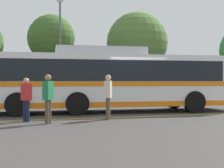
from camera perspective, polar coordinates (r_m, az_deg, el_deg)
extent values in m
plane|color=#423F3D|center=(14.82, 3.46, -5.10)|extent=(220.00, 220.00, 0.00)
cube|color=gold|center=(12.68, 2.66, -6.04)|extent=(31.63, 0.20, 0.01)
cube|color=#99999E|center=(21.80, -5.07, -3.10)|extent=(39.63, 0.36, 0.15)
cube|color=white|center=(14.70, 0.00, 0.64)|extent=(11.78, 3.28, 2.32)
cube|color=black|center=(14.71, 0.00, 2.33)|extent=(10.15, 3.21, 0.92)
cube|color=orange|center=(14.70, 0.00, 0.06)|extent=(11.55, 3.31, 0.20)
cube|color=orange|center=(14.74, 0.00, -3.41)|extent=(11.55, 3.30, 0.24)
cube|color=black|center=(16.87, 19.82, 0.82)|extent=(0.19, 2.20, 1.66)
cube|color=black|center=(16.90, 19.83, 4.02)|extent=(0.16, 1.75, 0.24)
cube|color=silver|center=(14.66, -2.24, 5.89)|extent=(4.20, 2.27, 0.36)
cylinder|color=black|center=(16.95, 11.21, -2.70)|extent=(1.02, 0.35, 1.00)
cylinder|color=black|center=(14.77, 14.83, -3.19)|extent=(1.02, 0.35, 1.00)
cylinder|color=black|center=(15.68, -7.16, -2.96)|extent=(1.02, 0.35, 1.00)
cylinder|color=black|center=(13.29, -6.36, -3.59)|extent=(1.02, 0.35, 1.00)
cylinder|color=black|center=(15.68, -16.10, -2.98)|extent=(1.02, 0.35, 1.00)
cylinder|color=black|center=(13.29, -16.92, -3.61)|extent=(1.02, 0.35, 1.00)
cube|color=#4C3823|center=(19.85, -19.63, -1.98)|extent=(4.34, 2.05, 0.59)
cylinder|color=black|center=(20.75, -15.91, -2.67)|extent=(0.61, 0.23, 0.60)
cylinder|color=black|center=(19.00, -15.71, -2.97)|extent=(0.61, 0.23, 0.60)
cylinder|color=brown|center=(10.78, -11.82, -5.05)|extent=(0.14, 0.14, 0.81)
cylinder|color=brown|center=(10.93, -11.41, -4.98)|extent=(0.14, 0.14, 0.81)
cube|color=#1E723F|center=(10.81, -11.62, -1.16)|extent=(0.40, 0.47, 0.64)
sphere|color=#9E704C|center=(10.80, -11.62, 1.13)|extent=(0.22, 0.22, 0.22)
cylinder|color=brown|center=(11.75, -0.79, -4.57)|extent=(0.14, 0.14, 0.82)
cylinder|color=brown|center=(11.91, -0.64, -4.49)|extent=(0.14, 0.14, 0.82)
cube|color=beige|center=(11.79, -0.71, -0.97)|extent=(0.38, 0.47, 0.65)
sphere|color=tan|center=(11.78, -0.71, 1.15)|extent=(0.22, 0.22, 0.22)
cylinder|color=#191E38|center=(11.69, -15.61, -4.75)|extent=(0.14, 0.14, 0.76)
cylinder|color=#191E38|center=(11.54, -15.19, -4.82)|extent=(0.14, 0.14, 0.76)
cube|color=red|center=(11.57, -15.41, -1.41)|extent=(0.40, 0.47, 0.60)
sphere|color=tan|center=(11.57, -15.41, 0.60)|extent=(0.21, 0.21, 0.21)
cylinder|color=#59595E|center=(22.17, -9.47, 5.74)|extent=(0.14, 0.14, 6.94)
cylinder|color=#513823|center=(25.11, 4.61, 0.30)|extent=(0.28, 0.28, 2.70)
sphere|color=#4C7033|center=(25.30, 4.62, 7.53)|extent=(4.89, 4.89, 4.89)
cylinder|color=#513823|center=(25.04, -11.02, 1.12)|extent=(0.28, 0.28, 3.43)
sphere|color=#3D6028|center=(25.27, -11.04, 8.20)|extent=(3.73, 3.73, 3.73)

